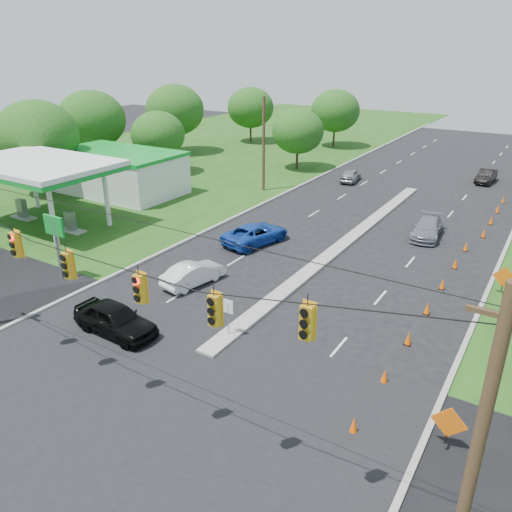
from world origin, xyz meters
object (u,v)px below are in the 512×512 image
Objects in this scene: gas_station at (107,171)px; white_sedan at (193,274)px; black_sedan at (115,319)px; blue_pickup at (256,234)px.

white_sedan is (18.44, -10.47, -1.90)m from gas_station.
white_sedan is (-0.22, 6.47, -0.12)m from black_sedan.
gas_station is at bearing 49.85° from black_sedan.
black_sedan is 1.14× the size of white_sedan.
gas_station is 25.26m from black_sedan.
gas_station is 21.29m from white_sedan.
gas_station is at bearing -19.05° from white_sedan.
gas_station is 3.72× the size of blue_pickup.
gas_station is 18.35m from blue_pickup.
blue_pickup is (18.04, -2.78, -1.84)m from gas_station.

